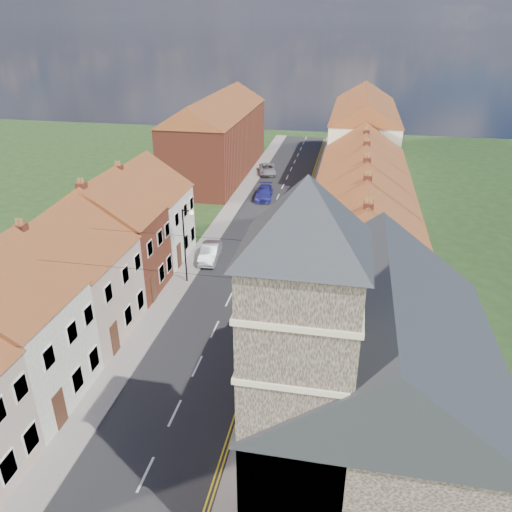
# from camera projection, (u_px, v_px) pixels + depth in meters

# --- Properties ---
(road) EXTENTS (7.00, 90.00, 0.02)m
(road) POSITION_uv_depth(u_px,v_px,m) (259.00, 237.00, 47.61)
(road) COLOR black
(road) RESTS_ON ground
(pavement_left) EXTENTS (1.80, 90.00, 0.12)m
(pavement_left) POSITION_uv_depth(u_px,v_px,m) (214.00, 233.00, 48.34)
(pavement_left) COLOR gray
(pavement_left) RESTS_ON ground
(pavement_right) EXTENTS (1.80, 90.00, 0.12)m
(pavement_right) POSITION_uv_depth(u_px,v_px,m) (305.00, 240.00, 46.83)
(pavement_right) COLOR gray
(pavement_right) RESTS_ON ground
(church) EXTENTS (11.25, 14.25, 15.20)m
(church) POSITION_uv_depth(u_px,v_px,m) (366.00, 380.00, 19.84)
(church) COLOR black
(church) RESTS_ON ground
(cottage_r_tudor) EXTENTS (8.30, 5.20, 9.00)m
(cottage_r_tudor) POSITION_uv_depth(u_px,v_px,m) (361.00, 294.00, 28.77)
(cottage_r_tudor) COLOR white
(cottage_r_tudor) RESTS_ON ground
(cottage_r_white_near) EXTENTS (8.30, 6.00, 9.00)m
(cottage_r_white_near) POSITION_uv_depth(u_px,v_px,m) (362.00, 255.00, 33.54)
(cottage_r_white_near) COLOR white
(cottage_r_white_near) RESTS_ON ground
(cottage_r_cream_mid) EXTENTS (8.30, 5.20, 9.00)m
(cottage_r_cream_mid) POSITION_uv_depth(u_px,v_px,m) (362.00, 225.00, 38.32)
(cottage_r_cream_mid) COLOR white
(cottage_r_cream_mid) RESTS_ON ground
(cottage_r_pink) EXTENTS (8.30, 6.00, 9.00)m
(cottage_r_pink) POSITION_uv_depth(u_px,v_px,m) (362.00, 202.00, 43.10)
(cottage_r_pink) COLOR #B89E92
(cottage_r_pink) RESTS_ON ground
(cottage_r_white_far) EXTENTS (8.30, 5.20, 9.00)m
(cottage_r_white_far) POSITION_uv_depth(u_px,v_px,m) (362.00, 184.00, 47.88)
(cottage_r_white_far) COLOR maroon
(cottage_r_white_far) RESTS_ON ground
(cottage_r_cream_far) EXTENTS (8.30, 6.00, 9.00)m
(cottage_r_cream_far) POSITION_uv_depth(u_px,v_px,m) (362.00, 169.00, 52.67)
(cottage_r_cream_far) COLOR #ADAAA3
(cottage_r_cream_far) RESTS_ON ground
(cottage_l_white) EXTENTS (8.30, 6.90, 8.80)m
(cottage_l_white) POSITION_uv_depth(u_px,v_px,m) (61.00, 273.00, 31.34)
(cottage_l_white) COLOR #B89E92
(cottage_l_white) RESTS_ON ground
(cottage_l_brick_mid) EXTENTS (8.30, 5.70, 9.10)m
(cottage_l_brick_mid) POSITION_uv_depth(u_px,v_px,m) (105.00, 234.00, 36.68)
(cottage_l_brick_mid) COLOR maroon
(cottage_l_brick_mid) RESTS_ON ground
(cottage_l_pink) EXTENTS (8.30, 6.30, 8.80)m
(cottage_l_pink) POSITION_uv_depth(u_px,v_px,m) (137.00, 209.00, 41.88)
(cottage_l_pink) COLOR #ADAAA3
(cottage_l_pink) RESTS_ON ground
(block_right_far) EXTENTS (8.30, 24.20, 10.50)m
(block_right_far) POSITION_uv_depth(u_px,v_px,m) (363.00, 132.00, 65.86)
(block_right_far) COLOR white
(block_right_far) RESTS_ON ground
(block_left_far) EXTENTS (8.30, 24.20, 10.50)m
(block_left_far) POSITION_uv_depth(u_px,v_px,m) (217.00, 134.00, 64.64)
(block_left_far) COLOR maroon
(block_left_far) RESTS_ON ground
(lamppost) EXTENTS (0.88, 0.15, 6.00)m
(lamppost) POSITION_uv_depth(u_px,v_px,m) (185.00, 241.00, 37.89)
(lamppost) COLOR black
(lamppost) RESTS_ON pavement_left
(car_mid) EXTENTS (1.81, 4.29, 1.38)m
(car_mid) POSITION_uv_depth(u_px,v_px,m) (210.00, 252.00, 42.80)
(car_mid) COLOR #9C9DA3
(car_mid) RESTS_ON ground
(car_far) EXTENTS (2.30, 4.77, 1.34)m
(car_far) POSITION_uv_depth(u_px,v_px,m) (264.00, 193.00, 57.41)
(car_far) COLOR navy
(car_far) RESTS_ON ground
(car_distant) EXTENTS (3.03, 4.92, 1.27)m
(car_distant) POSITION_uv_depth(u_px,v_px,m) (267.00, 169.00, 66.54)
(car_distant) COLOR #B2B5BB
(car_distant) RESTS_ON ground
(pedestrian_right) EXTENTS (1.00, 0.83, 1.85)m
(pedestrian_right) POSITION_uv_depth(u_px,v_px,m) (267.00, 348.00, 29.82)
(pedestrian_right) COLOR black
(pedestrian_right) RESTS_ON pavement_right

